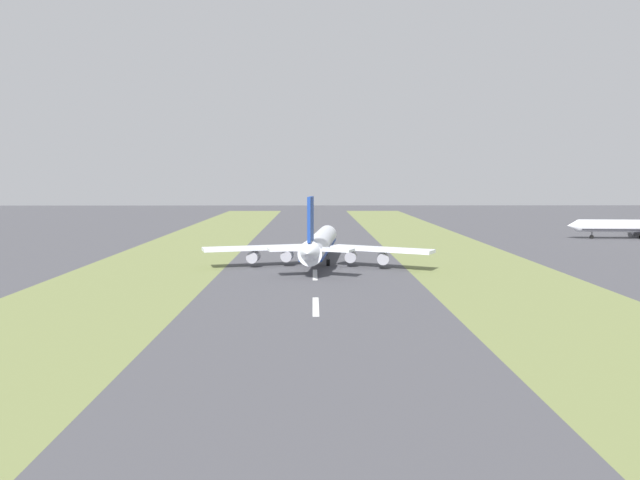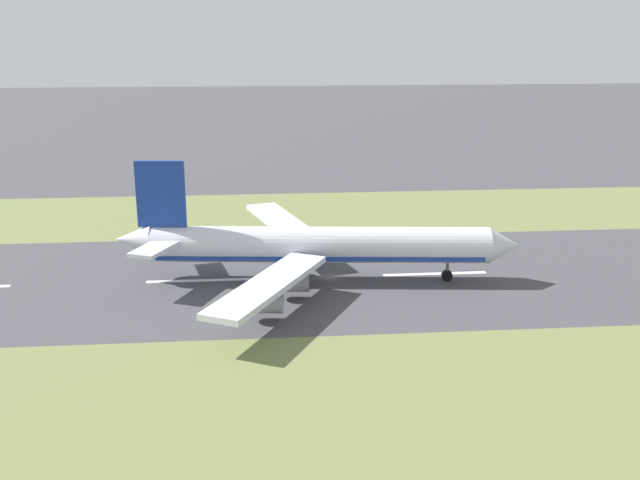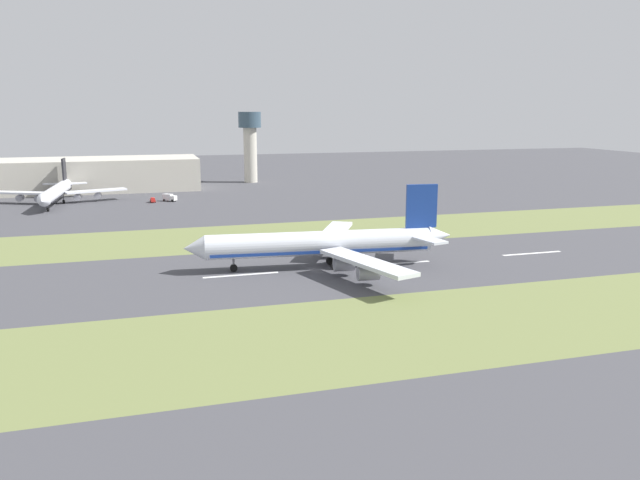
{
  "view_description": "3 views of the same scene",
  "coord_description": "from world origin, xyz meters",
  "px_view_note": "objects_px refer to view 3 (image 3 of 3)",
  "views": [
    {
      "loc": [
        -0.5,
        -180.03,
        24.48
      ],
      "look_at": [
        1.5,
        -1.66,
        7.0
      ],
      "focal_mm": 35.0,
      "sensor_mm": 36.0,
      "label": 1
    },
    {
      "loc": [
        119.81,
        -12.06,
        41.59
      ],
      "look_at": [
        1.5,
        -1.66,
        7.0
      ],
      "focal_mm": 42.0,
      "sensor_mm": 36.0,
      "label": 2
    },
    {
      "loc": [
        -142.46,
        40.91,
        38.51
      ],
      "look_at": [
        1.5,
        -1.66,
        7.0
      ],
      "focal_mm": 35.0,
      "sensor_mm": 36.0,
      "label": 3
    }
  ],
  "objects_px": {
    "airplane_main_jet": "(328,244)",
    "service_truck": "(170,197)",
    "apron_car": "(153,200)",
    "terminal_building": "(81,175)",
    "control_tower": "(250,139)",
    "airplane_parked_apron": "(57,192)"
  },
  "relations": [
    {
      "from": "airplane_main_jet",
      "to": "service_truck",
      "type": "relative_size",
      "value": 11.21
    },
    {
      "from": "service_truck",
      "to": "apron_car",
      "type": "distance_m",
      "value": 7.19
    },
    {
      "from": "terminal_building",
      "to": "service_truck",
      "type": "relative_size",
      "value": 18.32
    },
    {
      "from": "apron_car",
      "to": "airplane_main_jet",
      "type": "bearing_deg",
      "value": -163.16
    },
    {
      "from": "airplane_main_jet",
      "to": "terminal_building",
      "type": "relative_size",
      "value": 0.61
    },
    {
      "from": "terminal_building",
      "to": "control_tower",
      "type": "distance_m",
      "value": 86.9
    },
    {
      "from": "airplane_main_jet",
      "to": "terminal_building",
      "type": "xyz_separation_m",
      "value": [
        176.3,
        69.7,
        1.65
      ]
    },
    {
      "from": "control_tower",
      "to": "service_truck",
      "type": "height_order",
      "value": "control_tower"
    },
    {
      "from": "control_tower",
      "to": "airplane_parked_apron",
      "type": "bearing_deg",
      "value": 121.38
    },
    {
      "from": "terminal_building",
      "to": "airplane_parked_apron",
      "type": "height_order",
      "value": "airplane_parked_apron"
    },
    {
      "from": "airplane_main_jet",
      "to": "airplane_parked_apron",
      "type": "relative_size",
      "value": 1.16
    },
    {
      "from": "terminal_building",
      "to": "airplane_parked_apron",
      "type": "distance_m",
      "value": 43.94
    },
    {
      "from": "control_tower",
      "to": "service_truck",
      "type": "distance_m",
      "value": 79.24
    },
    {
      "from": "airplane_parked_apron",
      "to": "control_tower",
      "type": "bearing_deg",
      "value": -58.62
    },
    {
      "from": "apron_car",
      "to": "terminal_building",
      "type": "bearing_deg",
      "value": 32.25
    },
    {
      "from": "control_tower",
      "to": "apron_car",
      "type": "relative_size",
      "value": 8.15
    },
    {
      "from": "airplane_parked_apron",
      "to": "service_truck",
      "type": "distance_m",
      "value": 45.51
    },
    {
      "from": "terminal_building",
      "to": "airplane_parked_apron",
      "type": "relative_size",
      "value": 1.9
    },
    {
      "from": "service_truck",
      "to": "terminal_building",
      "type": "bearing_deg",
      "value": 38.43
    },
    {
      "from": "terminal_building",
      "to": "apron_car",
      "type": "bearing_deg",
      "value": -147.75
    },
    {
      "from": "control_tower",
      "to": "apron_car",
      "type": "bearing_deg",
      "value": 139.39
    },
    {
      "from": "airplane_main_jet",
      "to": "airplane_parked_apron",
      "type": "xyz_separation_m",
      "value": [
        132.93,
        76.34,
        -0.85
      ]
    }
  ]
}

